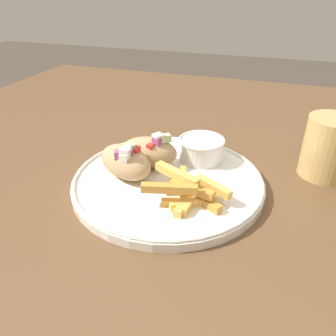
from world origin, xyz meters
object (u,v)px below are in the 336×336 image
(pita_sandwich_near, at_px, (126,161))
(water_glass, at_px, (328,150))
(sauce_ramekin, at_px, (201,148))
(plate, at_px, (168,180))
(pita_sandwich_far, at_px, (149,151))
(fries_pile, at_px, (189,192))

(pita_sandwich_near, xyz_separation_m, water_glass, (0.32, 0.14, 0.01))
(water_glass, bearing_deg, sauce_ramekin, -169.67)
(plate, height_order, sauce_ramekin, sauce_ramekin)
(pita_sandwich_far, relative_size, water_glass, 0.98)
(fries_pile, bearing_deg, pita_sandwich_near, 163.46)
(pita_sandwich_near, bearing_deg, plate, 39.00)
(pita_sandwich_near, distance_m, pita_sandwich_far, 0.05)
(pita_sandwich_near, relative_size, fries_pile, 0.98)
(sauce_ramekin, bearing_deg, plate, -112.93)
(fries_pile, distance_m, sauce_ramekin, 0.13)
(pita_sandwich_near, xyz_separation_m, sauce_ramekin, (0.11, 0.10, -0.00))
(water_glass, bearing_deg, pita_sandwich_near, -157.12)
(plate, height_order, fries_pile, fries_pile)
(pita_sandwich_near, height_order, pita_sandwich_far, pita_sandwich_far)
(pita_sandwich_far, xyz_separation_m, water_glass, (0.30, 0.09, 0.01))
(pita_sandwich_far, xyz_separation_m, fries_pile, (0.09, -0.08, -0.01))
(plate, xyz_separation_m, pita_sandwich_far, (-0.05, 0.03, 0.03))
(plate, xyz_separation_m, water_glass, (0.25, 0.12, 0.04))
(pita_sandwich_near, height_order, sauce_ramekin, pita_sandwich_near)
(plate, bearing_deg, pita_sandwich_near, -170.59)
(pita_sandwich_near, bearing_deg, pita_sandwich_far, 90.46)
(pita_sandwich_near, relative_size, water_glass, 1.19)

